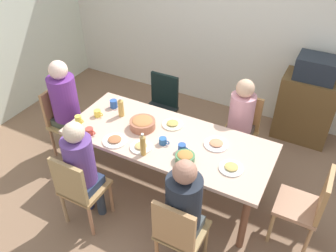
{
  "coord_description": "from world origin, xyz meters",
  "views": [
    {
      "loc": [
        1.32,
        -2.49,
        3.01
      ],
      "look_at": [
        0.0,
        0.0,
        0.9
      ],
      "focal_mm": 37.29,
      "sensor_mm": 36.0,
      "label": 1
    }
  ],
  "objects_px": {
    "plate_0": "(141,147)",
    "bowl_1": "(185,157)",
    "person_4": "(81,165)",
    "bottle_1": "(143,145)",
    "cup_1": "(79,120)",
    "dining_table": "(168,143)",
    "chair_5": "(64,118)",
    "chair_3": "(241,128)",
    "cup_0": "(114,104)",
    "chair_1": "(179,232)",
    "person_1": "(184,206)",
    "cup_5": "(98,113)",
    "person_3": "(240,118)",
    "chair_0": "(161,104)",
    "plate_3": "(173,124)",
    "plate_2": "(216,144)",
    "chair_4": "(79,188)",
    "side_cabinet": "(305,108)",
    "chair_2": "(308,204)",
    "cup_3": "(182,148)",
    "microwave": "(317,68)",
    "bowl_0": "(143,123)",
    "cup_4": "(90,131)",
    "plate_1": "(115,140)",
    "plate_4": "(231,168)",
    "cup_2": "(163,141)",
    "person_5": "(65,102)",
    "bottle_0": "(121,107)"
  },
  "relations": [
    {
      "from": "person_5",
      "to": "cup_3",
      "type": "bearing_deg",
      "value": -4.47
    },
    {
      "from": "person_5",
      "to": "plate_0",
      "type": "relative_size",
      "value": 5.81
    },
    {
      "from": "plate_0",
      "to": "plate_1",
      "type": "relative_size",
      "value": 0.88
    },
    {
      "from": "chair_1",
      "to": "plate_0",
      "type": "height_order",
      "value": "chair_1"
    },
    {
      "from": "bowl_0",
      "to": "cup_4",
      "type": "height_order",
      "value": "bowl_0"
    },
    {
      "from": "chair_1",
      "to": "chair_5",
      "type": "distance_m",
      "value": 2.17
    },
    {
      "from": "cup_2",
      "to": "chair_3",
      "type": "bearing_deg",
      "value": 60.31
    },
    {
      "from": "person_4",
      "to": "plate_1",
      "type": "distance_m",
      "value": 0.44
    },
    {
      "from": "person_5",
      "to": "bowl_0",
      "type": "xyz_separation_m",
      "value": [
        1.05,
        0.02,
        0.03
      ]
    },
    {
      "from": "dining_table",
      "to": "chair_0",
      "type": "height_order",
      "value": "chair_0"
    },
    {
      "from": "plate_1",
      "to": "microwave",
      "type": "distance_m",
      "value": 2.59
    },
    {
      "from": "chair_1",
      "to": "plate_3",
      "type": "distance_m",
      "value": 1.23
    },
    {
      "from": "bowl_0",
      "to": "dining_table",
      "type": "bearing_deg",
      "value": -4.25
    },
    {
      "from": "bowl_0",
      "to": "person_5",
      "type": "bearing_deg",
      "value": -178.7
    },
    {
      "from": "plate_2",
      "to": "person_3",
      "type": "bearing_deg",
      "value": 84.72
    },
    {
      "from": "person_5",
      "to": "bottle_1",
      "type": "bearing_deg",
      "value": -14.92
    },
    {
      "from": "plate_3",
      "to": "cup_4",
      "type": "bearing_deg",
      "value": -141.73
    },
    {
      "from": "cup_3",
      "to": "microwave",
      "type": "bearing_deg",
      "value": 63.65
    },
    {
      "from": "chair_0",
      "to": "chair_2",
      "type": "relative_size",
      "value": 1.0
    },
    {
      "from": "person_1",
      "to": "side_cabinet",
      "type": "distance_m",
      "value": 2.54
    },
    {
      "from": "dining_table",
      "to": "person_3",
      "type": "height_order",
      "value": "person_3"
    },
    {
      "from": "chair_4",
      "to": "person_5",
      "type": "distance_m",
      "value": 1.2
    },
    {
      "from": "cup_0",
      "to": "cup_1",
      "type": "xyz_separation_m",
      "value": [
        -0.15,
        -0.44,
        0.0
      ]
    },
    {
      "from": "plate_3",
      "to": "bottle_1",
      "type": "relative_size",
      "value": 0.91
    },
    {
      "from": "plate_4",
      "to": "bottle_0",
      "type": "height_order",
      "value": "bottle_0"
    },
    {
      "from": "plate_1",
      "to": "cup_3",
      "type": "xyz_separation_m",
      "value": [
        0.67,
        0.18,
        0.03
      ]
    },
    {
      "from": "chair_5",
      "to": "dining_table",
      "type": "bearing_deg",
      "value": 0.0
    },
    {
      "from": "chair_0",
      "to": "chair_3",
      "type": "bearing_deg",
      "value": 0.0
    },
    {
      "from": "plate_0",
      "to": "bottle_0",
      "type": "bearing_deg",
      "value": 142.23
    },
    {
      "from": "person_3",
      "to": "person_4",
      "type": "xyz_separation_m",
      "value": [
        -1.08,
        -1.47,
        0.02
      ]
    },
    {
      "from": "chair_2",
      "to": "person_3",
      "type": "xyz_separation_m",
      "value": [
        -0.92,
        0.74,
        0.2
      ]
    },
    {
      "from": "chair_4",
      "to": "cup_2",
      "type": "bearing_deg",
      "value": 52.68
    },
    {
      "from": "person_1",
      "to": "cup_5",
      "type": "xyz_separation_m",
      "value": [
        -1.42,
        0.71,
        0.05
      ]
    },
    {
      "from": "chair_3",
      "to": "cup_1",
      "type": "distance_m",
      "value": 1.87
    },
    {
      "from": "plate_3",
      "to": "plate_2",
      "type": "bearing_deg",
      "value": -9.61
    },
    {
      "from": "chair_1",
      "to": "chair_3",
      "type": "distance_m",
      "value": 1.65
    },
    {
      "from": "chair_1",
      "to": "bottle_1",
      "type": "height_order",
      "value": "bottle_1"
    },
    {
      "from": "plate_4",
      "to": "cup_1",
      "type": "bearing_deg",
      "value": -176.67
    },
    {
      "from": "chair_5",
      "to": "plate_4",
      "type": "xyz_separation_m",
      "value": [
        2.2,
        -0.13,
        0.25
      ]
    },
    {
      "from": "person_1",
      "to": "cup_5",
      "type": "relative_size",
      "value": 11.05
    },
    {
      "from": "plate_0",
      "to": "bowl_1",
      "type": "bearing_deg",
      "value": 4.24
    },
    {
      "from": "cup_1",
      "to": "dining_table",
      "type": "bearing_deg",
      "value": 13.51
    },
    {
      "from": "person_4",
      "to": "bottle_1",
      "type": "relative_size",
      "value": 4.87
    },
    {
      "from": "chair_5",
      "to": "plate_2",
      "type": "bearing_deg",
      "value": 3.67
    },
    {
      "from": "dining_table",
      "to": "bottle_1",
      "type": "xyz_separation_m",
      "value": [
        -0.09,
        -0.34,
        0.2
      ]
    },
    {
      "from": "chair_4",
      "to": "plate_3",
      "type": "distance_m",
      "value": 1.18
    },
    {
      "from": "chair_1",
      "to": "plate_1",
      "type": "height_order",
      "value": "chair_1"
    },
    {
      "from": "chair_0",
      "to": "chair_5",
      "type": "height_order",
      "value": "same"
    },
    {
      "from": "plate_0",
      "to": "plate_4",
      "type": "height_order",
      "value": "same"
    },
    {
      "from": "cup_1",
      "to": "chair_5",
      "type": "bearing_deg",
      "value": 154.25
    }
  ]
}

